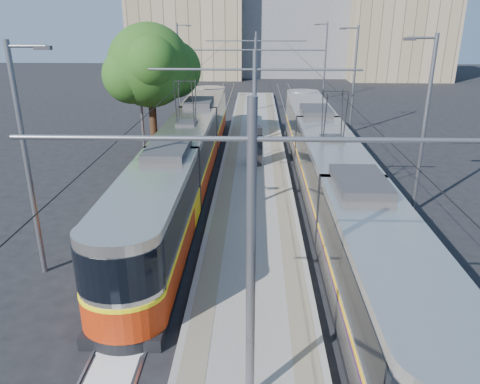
{
  "coord_description": "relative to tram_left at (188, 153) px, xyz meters",
  "views": [
    {
      "loc": [
        0.07,
        -12.55,
        8.67
      ],
      "look_at": [
        -0.57,
        6.11,
        1.6
      ],
      "focal_mm": 35.0,
      "sensor_mm": 36.0,
      "label": 1
    }
  ],
  "objects": [
    {
      "name": "catenary",
      "position": [
        3.6,
        2.4,
        2.81
      ],
      "size": [
        9.2,
        70.0,
        7.0
      ],
      "color": "slate",
      "rests_on": "platform"
    },
    {
      "name": "tram_left",
      "position": [
        0.0,
        0.0,
        0.0
      ],
      "size": [
        2.43,
        28.36,
        5.5
      ],
      "color": "black",
      "rests_on": "ground"
    },
    {
      "name": "track_arrow",
      "position": [
        -0.0,
        -14.76,
        -1.7
      ],
      "size": [
        1.2,
        5.0,
        0.01
      ],
      "primitive_type": "cube",
      "color": "silver",
      "rests_on": "ground"
    },
    {
      "name": "tactile_strip_left",
      "position": [
        2.15,
        5.24,
        -1.4
      ],
      "size": [
        0.7,
        50.0,
        0.01
      ],
      "primitive_type": "cube",
      "color": "gray",
      "rests_on": "platform"
    },
    {
      "name": "building_centre",
      "position": [
        9.6,
        52.24,
        6.21
      ],
      "size": [
        18.36,
        14.28,
        15.82
      ],
      "color": "gray",
      "rests_on": "ground"
    },
    {
      "name": "ground",
      "position": [
        3.6,
        -11.76,
        -1.71
      ],
      "size": [
        160.0,
        160.0,
        0.0
      ],
      "primitive_type": "plane",
      "color": "black",
      "rests_on": "ground"
    },
    {
      "name": "tram_right",
      "position": [
        7.2,
        -3.12,
        0.15
      ],
      "size": [
        2.43,
        31.39,
        5.5
      ],
      "color": "black",
      "rests_on": "ground"
    },
    {
      "name": "tactile_strip_right",
      "position": [
        5.05,
        5.24,
        -1.4
      ],
      "size": [
        0.7,
        50.0,
        0.01
      ],
      "primitive_type": "cube",
      "color": "gray",
      "rests_on": "platform"
    },
    {
      "name": "shelter",
      "position": [
        3.65,
        2.54,
        -0.2
      ],
      "size": [
        0.85,
        1.16,
        2.31
      ],
      "rotation": [
        0.0,
        0.0,
        0.22
      ],
      "color": "black",
      "rests_on": "platform"
    },
    {
      "name": "building_left",
      "position": [
        -6.4,
        48.24,
        5.99
      ],
      "size": [
        16.32,
        12.24,
        15.37
      ],
      "color": "tan",
      "rests_on": "ground"
    },
    {
      "name": "street_lamps",
      "position": [
        3.6,
        9.24,
        2.47
      ],
      "size": [
        15.18,
        38.22,
        8.0
      ],
      "color": "slate",
      "rests_on": "ground"
    },
    {
      "name": "rails",
      "position": [
        3.6,
        5.24,
        -1.69
      ],
      "size": [
        8.71,
        70.0,
        0.03
      ],
      "color": "gray",
      "rests_on": "ground"
    },
    {
      "name": "tree",
      "position": [
        -2.69,
        5.85,
        3.92
      ],
      "size": [
        5.73,
        5.3,
        8.32
      ],
      "color": "#382314",
      "rests_on": "ground"
    },
    {
      "name": "building_right",
      "position": [
        23.6,
        46.24,
        4.58
      ],
      "size": [
        14.28,
        10.2,
        12.56
      ],
      "color": "tan",
      "rests_on": "ground"
    },
    {
      "name": "platform",
      "position": [
        3.6,
        5.24,
        -1.56
      ],
      "size": [
        4.0,
        50.0,
        0.3
      ],
      "primitive_type": "cube",
      "color": "gray",
      "rests_on": "ground"
    }
  ]
}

